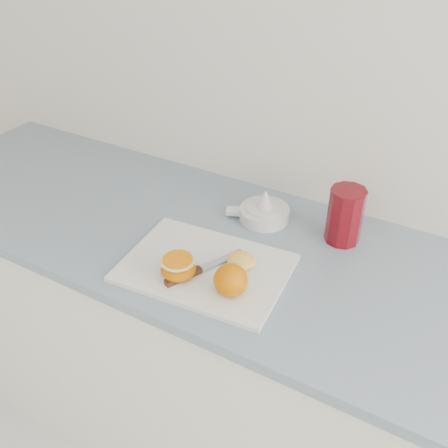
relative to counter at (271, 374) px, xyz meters
The scene contains 8 objects.
counter is the anchor object (origin of this frame).
cutting_board 0.49m from the counter, 137.73° to the right, with size 0.39×0.28×0.01m, color silver.
whole_orange 0.53m from the counter, 102.69° to the right, with size 0.08×0.08×0.08m.
half_orange 0.55m from the counter, 132.55° to the right, with size 0.08×0.08×0.05m.
squeezed_shell 0.48m from the counter, 127.96° to the right, with size 0.07×0.07×0.03m.
paring_knife 0.52m from the counter, 130.93° to the right, with size 0.11×0.20×0.01m.
citrus_juicer 0.50m from the counter, 129.34° to the left, with size 0.17×0.14×0.09m.
red_tumbler 0.55m from the counter, 55.82° to the left, with size 0.09×0.09×0.15m.
Camera 1 is at (0.23, 0.78, 1.67)m, focal length 40.00 mm.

